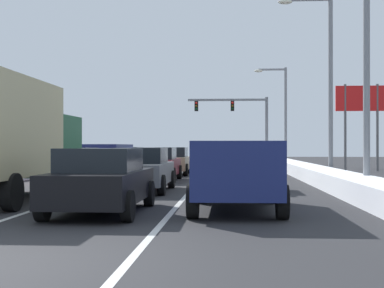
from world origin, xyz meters
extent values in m
plane|color=#28282B|center=(0.00, 18.26, 0.00)|extent=(120.00, 120.00, 0.00)
cube|color=silver|center=(1.70, 22.83, 0.00)|extent=(0.14, 50.22, 0.01)
cube|color=silver|center=(-1.70, 22.83, 0.00)|extent=(0.14, 50.22, 0.01)
cube|color=white|center=(7.00, 22.83, 0.31)|extent=(1.38, 50.22, 0.61)
cube|color=white|center=(-7.00, 22.83, 0.30)|extent=(1.47, 50.22, 0.60)
cube|color=navy|center=(3.23, 6.56, 1.04)|extent=(1.95, 4.90, 1.25)
cube|color=black|center=(3.23, 4.15, 1.32)|extent=(1.56, 0.06, 0.55)
cube|color=red|center=(2.45, 4.16, 0.94)|extent=(0.20, 0.08, 0.28)
cube|color=red|center=(4.01, 4.16, 0.94)|extent=(0.20, 0.08, 0.28)
cylinder|color=black|center=(2.27, 8.26, 0.37)|extent=(0.25, 0.74, 0.74)
cylinder|color=black|center=(4.18, 8.26, 0.37)|extent=(0.25, 0.74, 0.74)
cylinder|color=black|center=(2.27, 4.86, 0.37)|extent=(0.25, 0.74, 0.74)
cylinder|color=black|center=(4.18, 4.86, 0.37)|extent=(0.25, 0.74, 0.74)
cube|color=#B7BABF|center=(3.44, 13.42, 0.63)|extent=(1.82, 4.50, 0.70)
cube|color=black|center=(3.44, 13.27, 1.23)|extent=(1.64, 2.20, 0.55)
cube|color=red|center=(2.74, 11.22, 0.75)|extent=(0.24, 0.08, 0.14)
cube|color=red|center=(4.13, 11.22, 0.75)|extent=(0.24, 0.08, 0.14)
cylinder|color=black|center=(2.55, 14.97, 0.33)|extent=(0.22, 0.66, 0.66)
cylinder|color=black|center=(4.33, 14.97, 0.33)|extent=(0.22, 0.66, 0.66)
cylinder|color=black|center=(2.55, 11.87, 0.33)|extent=(0.22, 0.66, 0.66)
cylinder|color=black|center=(4.33, 11.87, 0.33)|extent=(0.22, 0.66, 0.66)
cube|color=#38383D|center=(3.46, 20.22, 0.63)|extent=(1.82, 4.50, 0.70)
cube|color=black|center=(3.46, 20.07, 1.23)|extent=(1.64, 2.20, 0.55)
cube|color=red|center=(2.77, 18.02, 0.75)|extent=(0.24, 0.08, 0.14)
cube|color=red|center=(4.15, 18.02, 0.75)|extent=(0.24, 0.08, 0.14)
cylinder|color=black|center=(2.57, 21.77, 0.33)|extent=(0.22, 0.66, 0.66)
cylinder|color=black|center=(4.35, 21.77, 0.33)|extent=(0.22, 0.66, 0.66)
cylinder|color=black|center=(2.57, 18.67, 0.33)|extent=(0.22, 0.66, 0.66)
cylinder|color=black|center=(4.35, 18.67, 0.33)|extent=(0.22, 0.66, 0.66)
cube|color=silver|center=(3.19, 27.11, 1.04)|extent=(1.95, 4.90, 1.25)
cube|color=black|center=(3.19, 24.70, 1.32)|extent=(1.56, 0.06, 0.55)
cube|color=red|center=(2.41, 24.71, 0.94)|extent=(0.20, 0.08, 0.28)
cube|color=red|center=(3.97, 24.71, 0.94)|extent=(0.20, 0.08, 0.28)
cylinder|color=black|center=(2.24, 28.81, 0.37)|extent=(0.25, 0.74, 0.74)
cylinder|color=black|center=(4.15, 28.81, 0.37)|extent=(0.25, 0.74, 0.74)
cylinder|color=black|center=(2.24, 25.41, 0.37)|extent=(0.25, 0.74, 0.74)
cylinder|color=black|center=(4.15, 25.41, 0.37)|extent=(0.25, 0.74, 0.74)
cube|color=black|center=(0.09, 5.76, 0.63)|extent=(1.82, 4.50, 0.70)
cube|color=black|center=(0.09, 5.61, 1.23)|extent=(1.64, 2.20, 0.55)
cube|color=red|center=(-0.61, 3.56, 0.75)|extent=(0.24, 0.08, 0.14)
cube|color=red|center=(0.78, 3.56, 0.75)|extent=(0.24, 0.08, 0.14)
cylinder|color=black|center=(-0.80, 7.31, 0.33)|extent=(0.22, 0.66, 0.66)
cylinder|color=black|center=(0.98, 7.31, 0.33)|extent=(0.22, 0.66, 0.66)
cylinder|color=black|center=(-0.80, 4.21, 0.33)|extent=(0.22, 0.66, 0.66)
cylinder|color=black|center=(0.98, 4.21, 0.33)|extent=(0.22, 0.66, 0.66)
cube|color=slate|center=(0.02, 12.06, 0.63)|extent=(1.82, 4.50, 0.70)
cube|color=black|center=(0.02, 11.91, 1.23)|extent=(1.64, 2.20, 0.55)
cube|color=red|center=(-0.67, 9.86, 0.75)|extent=(0.24, 0.08, 0.14)
cube|color=red|center=(0.72, 9.86, 0.75)|extent=(0.24, 0.08, 0.14)
cylinder|color=black|center=(-0.87, 13.61, 0.33)|extent=(0.22, 0.66, 0.66)
cylinder|color=black|center=(0.91, 13.61, 0.33)|extent=(0.22, 0.66, 0.66)
cylinder|color=black|center=(-0.87, 10.51, 0.33)|extent=(0.22, 0.66, 0.66)
cylinder|color=black|center=(0.91, 10.51, 0.33)|extent=(0.22, 0.66, 0.66)
cube|color=maroon|center=(-0.22, 17.99, 0.63)|extent=(1.82, 4.50, 0.70)
cube|color=black|center=(-0.22, 17.84, 1.23)|extent=(1.64, 2.20, 0.55)
cube|color=red|center=(-0.91, 15.79, 0.75)|extent=(0.24, 0.08, 0.14)
cube|color=red|center=(0.48, 15.79, 0.75)|extent=(0.24, 0.08, 0.14)
cylinder|color=black|center=(-1.11, 19.54, 0.33)|extent=(0.22, 0.66, 0.66)
cylinder|color=black|center=(0.67, 19.54, 0.33)|extent=(0.22, 0.66, 0.66)
cylinder|color=black|center=(-1.11, 16.44, 0.33)|extent=(0.22, 0.66, 0.66)
cylinder|color=black|center=(0.67, 16.44, 0.33)|extent=(0.22, 0.66, 0.66)
cube|color=#937F60|center=(-0.09, 23.58, 0.63)|extent=(1.82, 4.50, 0.70)
cube|color=black|center=(-0.09, 23.43, 1.23)|extent=(1.64, 2.20, 0.55)
cube|color=red|center=(-0.79, 21.38, 0.75)|extent=(0.24, 0.08, 0.14)
cube|color=red|center=(0.60, 21.38, 0.75)|extent=(0.24, 0.08, 0.14)
cylinder|color=black|center=(-0.98, 25.13, 0.33)|extent=(0.22, 0.66, 0.66)
cylinder|color=black|center=(0.80, 25.13, 0.33)|extent=(0.22, 0.66, 0.66)
cylinder|color=black|center=(-0.98, 22.03, 0.33)|extent=(0.22, 0.66, 0.66)
cylinder|color=black|center=(0.80, 22.03, 0.33)|extent=(0.22, 0.66, 0.66)
cube|color=#1E5633|center=(-3.25, 10.99, 1.56)|extent=(2.35, 2.20, 2.00)
cylinder|color=black|center=(-4.37, 11.29, 0.46)|extent=(0.28, 0.92, 0.92)
cylinder|color=black|center=(-2.12, 11.29, 0.46)|extent=(0.28, 0.92, 0.92)
cylinder|color=black|center=(-2.12, 5.89, 0.46)|extent=(0.28, 0.92, 0.92)
cube|color=maroon|center=(-3.38, 15.72, 0.63)|extent=(1.82, 4.50, 0.70)
cube|color=black|center=(-3.38, 15.57, 1.23)|extent=(1.64, 2.20, 0.55)
cube|color=red|center=(-4.08, 13.52, 0.75)|extent=(0.24, 0.08, 0.14)
cube|color=red|center=(-2.69, 13.52, 0.75)|extent=(0.24, 0.08, 0.14)
cylinder|color=black|center=(-4.27, 17.27, 0.33)|extent=(0.22, 0.66, 0.66)
cylinder|color=black|center=(-2.49, 17.27, 0.33)|extent=(0.22, 0.66, 0.66)
cylinder|color=black|center=(-4.27, 14.17, 0.33)|extent=(0.22, 0.66, 0.66)
cylinder|color=black|center=(-2.49, 14.17, 0.33)|extent=(0.22, 0.66, 0.66)
cube|color=navy|center=(-3.50, 22.79, 1.04)|extent=(1.95, 4.90, 1.25)
cube|color=black|center=(-3.50, 20.38, 1.32)|extent=(1.56, 0.06, 0.55)
cube|color=red|center=(-4.28, 20.39, 0.94)|extent=(0.20, 0.08, 0.28)
cube|color=red|center=(-2.72, 20.39, 0.94)|extent=(0.20, 0.08, 0.28)
cylinder|color=black|center=(-4.46, 24.49, 0.37)|extent=(0.25, 0.74, 0.74)
cylinder|color=black|center=(-2.55, 24.49, 0.37)|extent=(0.25, 0.74, 0.74)
cylinder|color=black|center=(-4.46, 21.09, 0.37)|extent=(0.25, 0.74, 0.74)
cylinder|color=black|center=(-2.55, 21.09, 0.37)|extent=(0.25, 0.74, 0.74)
cube|color=#B7BABF|center=(-3.56, 29.26, 0.63)|extent=(1.82, 4.50, 0.70)
cube|color=black|center=(-3.56, 29.11, 1.23)|extent=(1.64, 2.20, 0.55)
cube|color=red|center=(-4.25, 27.06, 0.75)|extent=(0.24, 0.08, 0.14)
cube|color=red|center=(-2.86, 27.06, 0.75)|extent=(0.24, 0.08, 0.14)
cylinder|color=black|center=(-4.45, 30.81, 0.33)|extent=(0.22, 0.66, 0.66)
cylinder|color=black|center=(-2.67, 30.81, 0.33)|extent=(0.22, 0.66, 0.66)
cylinder|color=black|center=(-4.45, 27.71, 0.33)|extent=(0.22, 0.66, 0.66)
cylinder|color=black|center=(-2.67, 27.71, 0.33)|extent=(0.22, 0.66, 0.66)
cylinder|color=slate|center=(6.60, 45.65, 3.10)|extent=(0.28, 0.28, 6.20)
cube|color=slate|center=(2.90, 45.65, 5.95)|extent=(7.40, 0.20, 0.20)
cube|color=black|center=(3.40, 45.65, 5.38)|extent=(0.34, 0.34, 0.95)
sphere|color=red|center=(3.40, 45.47, 5.66)|extent=(0.22, 0.22, 0.22)
sphere|color=#593F0C|center=(3.40, 45.47, 5.38)|extent=(0.22, 0.22, 0.22)
sphere|color=#0C3819|center=(3.40, 45.47, 5.09)|extent=(0.22, 0.22, 0.22)
cube|color=black|center=(0.00, 45.65, 5.38)|extent=(0.34, 0.34, 0.95)
sphere|color=red|center=(0.00, 45.47, 5.66)|extent=(0.22, 0.22, 0.22)
sphere|color=#593F0C|center=(0.00, 45.47, 5.38)|extent=(0.22, 0.22, 0.22)
sphere|color=#0C3819|center=(0.00, 45.47, 5.09)|extent=(0.22, 0.22, 0.22)
cylinder|color=gray|center=(7.53, 11.41, 4.21)|extent=(0.22, 0.22, 8.42)
cylinder|color=gray|center=(8.01, 20.54, 4.46)|extent=(0.22, 0.22, 8.91)
ellipsoid|color=#EAE5C6|center=(5.81, 20.54, 8.66)|extent=(0.70, 0.36, 0.24)
cylinder|color=gray|center=(7.67, 38.81, 3.99)|extent=(0.22, 0.22, 7.99)
cube|color=gray|center=(6.57, 38.81, 7.84)|extent=(2.20, 0.14, 0.14)
ellipsoid|color=#EAE5C6|center=(5.47, 38.81, 7.74)|extent=(0.70, 0.36, 0.24)
cylinder|color=#59595B|center=(10.41, 28.84, 2.75)|extent=(0.16, 0.16, 5.50)
cylinder|color=#59595B|center=(12.41, 28.84, 2.75)|extent=(0.16, 0.16, 5.50)
cube|color=red|center=(11.41, 28.84, 4.60)|extent=(3.20, 0.12, 1.60)
camera|label=1|loc=(3.04, -7.15, 1.55)|focal=52.44mm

